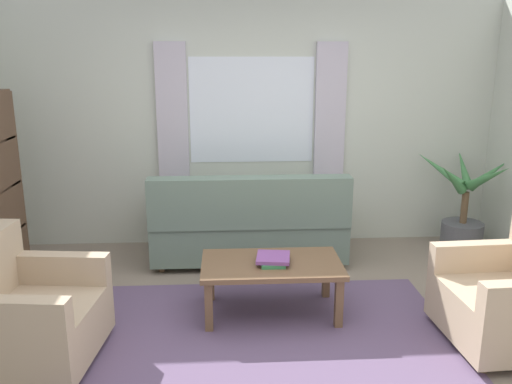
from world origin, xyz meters
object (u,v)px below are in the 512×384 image
Objects in this scene: coffee_table at (271,269)px; couch at (249,226)px; book_stack_on_table at (273,259)px; potted_plant at (463,216)px; armchair_left at (24,314)px.

couch is at bearing 96.37° from coffee_table.
coffee_table is at bearing 135.26° from book_stack_on_table.
couch is 1.16m from book_stack_on_table.
potted_plant reaches higher than book_stack_on_table.
potted_plant reaches higher than coffee_table.
book_stack_on_table is at bearing 96.72° from couch.
coffee_table is 0.93× the size of potted_plant.
book_stack_on_table reaches higher than coffee_table.
couch reaches higher than armchair_left.
potted_plant is (2.12, 1.28, 0.00)m from coffee_table.
potted_plant reaches higher than couch.
coffee_table is (1.70, 0.59, 0.03)m from armchair_left.
book_stack_on_table is at bearing -148.69° from potted_plant.
potted_plant is (3.82, 1.87, 0.03)m from armchair_left.
book_stack_on_table is at bearing -65.02° from armchair_left.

